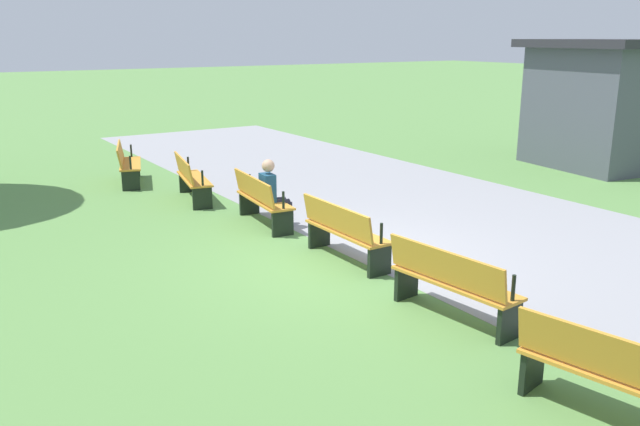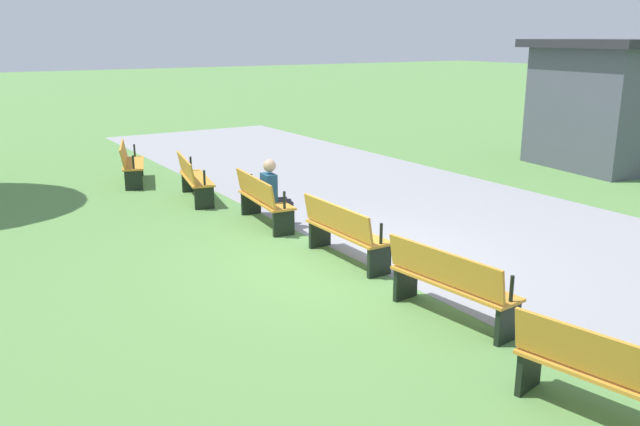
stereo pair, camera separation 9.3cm
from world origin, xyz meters
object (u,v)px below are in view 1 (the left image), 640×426
bench_1 (191,178)px  bench_3 (344,231)px  bench_5 (616,376)px  kiosk (596,103)px  person_seated (273,191)px  bench_0 (127,163)px  bench_4 (451,282)px  bench_2 (261,199)px

bench_1 → bench_3: bearing=17.6°
bench_5 → kiosk: 12.32m
person_seated → kiosk: 9.47m
bench_5 → bench_3: bearing=162.4°
bench_0 → bench_5: size_ratio=1.00×
bench_3 → bench_1: bearing=-174.1°
bench_0 → bench_3: same height
person_seated → kiosk: bearing=98.4°
kiosk → bench_4: bearing=-55.3°
bench_1 → person_seated: 2.59m
bench_2 → bench_3: (2.36, 0.12, 0.00)m
bench_5 → bench_4: bearing=159.4°
person_seated → bench_1: bearing=-163.4°
bench_0 → bench_1: same height
bench_2 → kiosk: kiosk is taller
bench_4 → kiosk: kiosk is taller
bench_1 → bench_0: bearing=-153.6°
person_seated → bench_4: bearing=4.4°
bench_2 → person_seated: person_seated is taller
bench_1 → bench_2: same height
bench_2 → bench_4: size_ratio=1.00×
bench_0 → bench_3: size_ratio=1.04×
bench_4 → bench_0: bearing=180.0°
bench_0 → kiosk: (4.42, 10.48, 1.15)m
person_seated → bench_0: bearing=-161.5°
bench_3 → bench_4: 2.36m
bench_0 → bench_2: size_ratio=1.01×
bench_4 → bench_5: (2.33, -0.36, 0.00)m
bench_3 → kiosk: (-2.56, 9.41, 1.15)m
person_seated → bench_2: bearing=-144.0°
bench_4 → kiosk: (-4.92, 9.53, 1.15)m
bench_2 → kiosk: size_ratio=0.45×
bench_3 → bench_5: bearing=-5.9°
bench_2 → kiosk: bearing=97.1°
bench_0 → bench_2: bearing=29.4°
bench_3 → bench_4: same height
bench_2 → bench_3: size_ratio=1.02×
bench_0 → bench_3: (6.98, 1.08, 0.00)m
bench_0 → bench_3: 7.06m
bench_0 → bench_5: (11.67, 0.60, 0.00)m
bench_5 → kiosk: kiosk is taller
bench_0 → bench_5: 11.69m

